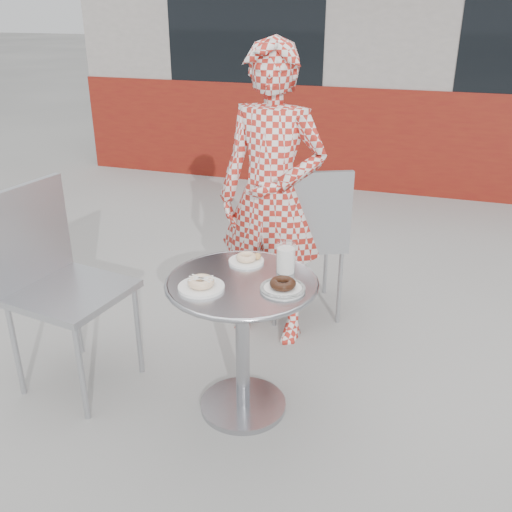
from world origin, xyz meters
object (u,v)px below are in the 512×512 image
(seated_person, at_px, (272,199))
(milk_cup, at_px, (286,259))
(bistro_table, at_px, (242,314))
(plate_far, at_px, (247,259))
(chair_far, at_px, (302,267))
(plate_checker, at_px, (283,287))
(plate_near, at_px, (201,284))
(chair_left, at_px, (75,329))

(seated_person, relative_size, milk_cup, 11.92)
(bistro_table, bearing_deg, plate_far, 102.40)
(chair_far, height_order, milk_cup, chair_far)
(bistro_table, bearing_deg, plate_checker, -8.96)
(plate_near, bearing_deg, plate_checker, 15.75)
(seated_person, bearing_deg, plate_far, -79.93)
(bistro_table, height_order, plate_far, plate_far)
(plate_far, bearing_deg, plate_checker, -43.12)
(plate_far, bearing_deg, bistro_table, -77.60)
(chair_left, bearing_deg, plate_checker, -79.50)
(chair_left, bearing_deg, plate_near, -86.09)
(bistro_table, xyz_separation_m, plate_far, (-0.04, 0.18, 0.18))
(chair_far, bearing_deg, chair_left, 26.81)
(chair_left, bearing_deg, milk_cup, -69.73)
(chair_far, bearing_deg, plate_near, 57.74)
(seated_person, height_order, plate_near, seated_person)
(chair_far, relative_size, milk_cup, 6.92)
(chair_left, height_order, plate_far, chair_left)
(bistro_table, bearing_deg, milk_cup, 42.62)
(chair_left, relative_size, seated_person, 0.62)
(chair_far, bearing_deg, seated_person, 46.21)
(plate_near, xyz_separation_m, plate_checker, (0.32, 0.09, -0.00))
(milk_cup, bearing_deg, bistro_table, -137.38)
(chair_left, distance_m, seated_person, 1.18)
(bistro_table, xyz_separation_m, seated_person, (-0.08, 0.69, 0.30))
(plate_checker, height_order, milk_cup, milk_cup)
(chair_far, distance_m, plate_near, 1.19)
(milk_cup, bearing_deg, plate_far, 167.38)
(bistro_table, distance_m, chair_left, 0.86)
(plate_far, bearing_deg, plate_near, -107.22)
(bistro_table, height_order, plate_checker, plate_checker)
(plate_near, bearing_deg, plate_far, 72.78)
(seated_person, xyz_separation_m, plate_near, (-0.06, -0.81, -0.12))
(plate_far, distance_m, plate_near, 0.32)
(plate_near, distance_m, milk_cup, 0.39)
(bistro_table, bearing_deg, seated_person, 96.41)
(plate_checker, bearing_deg, bistro_table, 171.04)
(chair_left, bearing_deg, seated_person, -36.34)
(bistro_table, bearing_deg, plate_near, -138.21)
(chair_far, bearing_deg, milk_cup, 74.29)
(bistro_table, height_order, milk_cup, milk_cup)
(seated_person, distance_m, milk_cup, 0.60)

